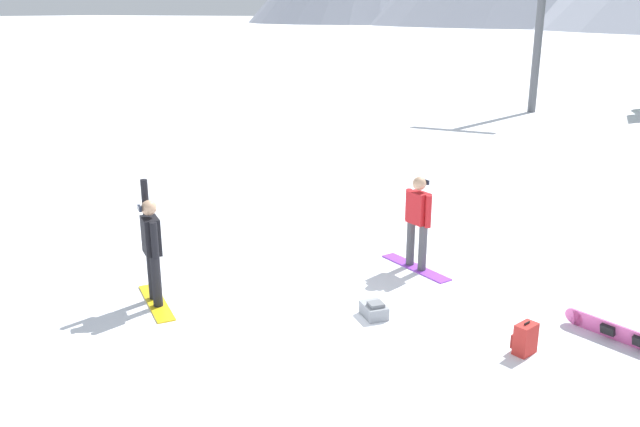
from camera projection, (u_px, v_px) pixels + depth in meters
ground_plane at (319, 330)px, 9.71m from camera, size 800.00×800.00×0.00m
snowboarder_foreground at (152, 248)px, 10.33m from camera, size 1.36×1.17×1.99m
snowboarder_midground at (418, 221)px, 11.77m from camera, size 1.52×1.03×1.72m
loose_snowboard_near_right at (625, 336)px, 9.25m from camera, size 1.72×0.84×0.28m
backpack_grey at (374, 310)px, 10.11m from camera, size 0.54×0.54×0.26m
backpack_red at (525, 339)px, 9.01m from camera, size 0.34×0.37×0.47m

